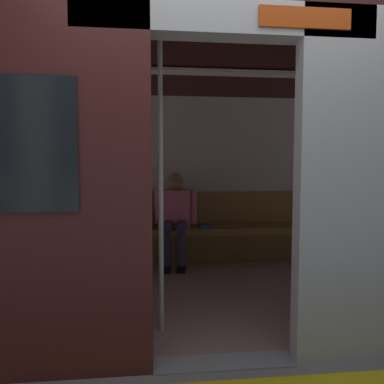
# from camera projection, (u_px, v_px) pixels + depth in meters

# --- Properties ---
(ground_plane) EXTENTS (60.00, 60.00, 0.00)m
(ground_plane) POSITION_uv_depth(u_px,v_px,m) (224.00, 363.00, 2.21)
(ground_plane) COLOR gray
(train_car) EXTENTS (6.40, 2.91, 2.36)m
(train_car) POSITION_uv_depth(u_px,v_px,m) (194.00, 136.00, 3.36)
(train_car) COLOR silver
(train_car) RESTS_ON ground_plane
(bench_seat) EXTENTS (3.21, 0.44, 0.46)m
(bench_seat) POSITION_uv_depth(u_px,v_px,m) (189.00, 235.00, 4.57)
(bench_seat) COLOR olive
(bench_seat) RESTS_ON ground_plane
(person_seated) EXTENTS (0.55, 0.70, 1.19)m
(person_seated) POSITION_uv_depth(u_px,v_px,m) (176.00, 212.00, 4.47)
(person_seated) COLOR pink
(person_seated) RESTS_ON ground_plane
(handbag) EXTENTS (0.26, 0.15, 0.17)m
(handbag) POSITION_uv_depth(u_px,v_px,m) (139.00, 222.00, 4.52)
(handbag) COLOR brown
(handbag) RESTS_ON bench_seat
(book) EXTENTS (0.17, 0.23, 0.03)m
(book) POSITION_uv_depth(u_px,v_px,m) (205.00, 226.00, 4.62)
(book) COLOR #26598C
(book) RESTS_ON bench_seat
(grab_pole_door) EXTENTS (0.04, 0.04, 2.22)m
(grab_pole_door) POSITION_uv_depth(u_px,v_px,m) (161.00, 187.00, 2.58)
(grab_pole_door) COLOR silver
(grab_pole_door) RESTS_ON ground_plane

